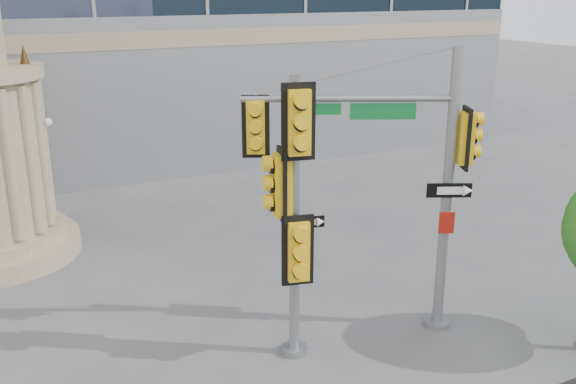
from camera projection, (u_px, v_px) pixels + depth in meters
name	position (u px, v px, depth m)	size (l,w,h in m)	color
ground	(361.00, 370.00, 12.30)	(120.00, 120.00, 0.00)	#545456
main_signal_pole	(396.00, 162.00, 12.76)	(4.30, 2.27, 5.93)	slate
secondary_signal_pole	(293.00, 202.00, 11.75)	(0.96, 0.84, 5.52)	slate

